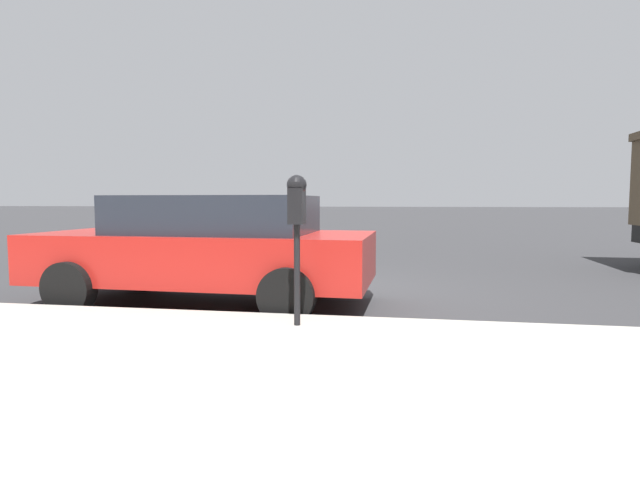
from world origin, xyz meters
TOP-DOWN VIEW (x-y plane):
  - ground_plane at (0.00, 0.00)m, footprint 220.00×220.00m
  - sidewalk at (-4.94, 0.00)m, footprint 5.48×56.00m
  - parking_meter at (-2.66, -0.60)m, footprint 0.21×0.19m
  - car_red at (-1.09, 0.94)m, footprint 2.09×4.42m

SIDE VIEW (x-z plane):
  - ground_plane at x=0.00m, z-range 0.00..0.00m
  - sidewalk at x=-4.94m, z-range 0.00..0.17m
  - car_red at x=-1.09m, z-range 0.05..1.48m
  - parking_meter at x=-2.66m, z-range 0.54..1.99m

